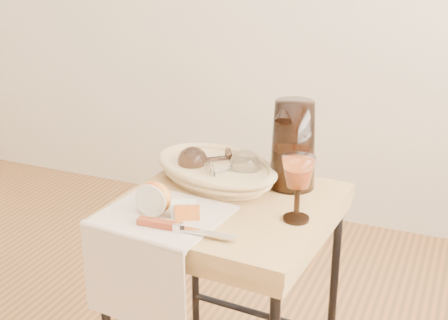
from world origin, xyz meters
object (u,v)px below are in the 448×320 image
at_px(tea_towel, 163,215).
at_px(bread_basket, 216,172).
at_px(side_table, 227,311).
at_px(pitcher, 293,145).
at_px(wine_goblet, 298,189).
at_px(table_knife, 182,227).
at_px(goblet_lying_b, 230,167).
at_px(goblet_lying_a, 208,159).
at_px(apple_half, 155,197).

height_order(tea_towel, bread_basket, bread_basket).
relative_size(side_table, bread_basket, 1.94).
bearing_deg(pitcher, wine_goblet, -86.22).
bearing_deg(table_knife, goblet_lying_b, 87.65).
relative_size(goblet_lying_a, wine_goblet, 0.83).
xyz_separation_m(goblet_lying_b, pitcher, (0.15, 0.07, 0.06)).
distance_m(goblet_lying_b, table_knife, 0.30).
bearing_deg(pitcher, apple_half, -146.31).
bearing_deg(apple_half, bread_basket, 79.04).
xyz_separation_m(goblet_lying_a, apple_half, (-0.02, -0.27, -0.01)).
relative_size(tea_towel, wine_goblet, 1.75).
xyz_separation_m(side_table, wine_goblet, (0.19, -0.03, 0.42)).
bearing_deg(wine_goblet, side_table, 170.05).
xyz_separation_m(goblet_lying_a, wine_goblet, (0.31, -0.16, 0.03)).
distance_m(tea_towel, wine_goblet, 0.33).
distance_m(goblet_lying_b, apple_half, 0.25).
distance_m(goblet_lying_a, table_knife, 0.34).
height_order(wine_goblet, table_knife, wine_goblet).
bearing_deg(side_table, tea_towel, -127.38).
bearing_deg(table_knife, wine_goblet, 34.42).
bearing_deg(goblet_lying_b, goblet_lying_a, 107.52).
distance_m(side_table, pitcher, 0.49).
xyz_separation_m(tea_towel, wine_goblet, (0.30, 0.11, 0.08)).
bearing_deg(bread_basket, table_knife, -57.29).
relative_size(side_table, goblet_lying_b, 4.74).
relative_size(bread_basket, pitcher, 1.24).
height_order(goblet_lying_b, table_knife, goblet_lying_b).
xyz_separation_m(side_table, tea_towel, (-0.11, -0.14, 0.34)).
distance_m(tea_towel, pitcher, 0.40).
relative_size(goblet_lying_a, apple_half, 1.53).
distance_m(bread_basket, wine_goblet, 0.32).
bearing_deg(side_table, wine_goblet, -9.95).
relative_size(wine_goblet, apple_half, 1.85).
bearing_deg(pitcher, side_table, -143.96).
height_order(goblet_lying_b, wine_goblet, wine_goblet).
relative_size(bread_basket, goblet_lying_a, 2.53).
height_order(pitcher, wine_goblet, pitcher).
relative_size(goblet_lying_b, pitcher, 0.51).
bearing_deg(goblet_lying_b, tea_towel, -157.37).
bearing_deg(goblet_lying_a, pitcher, 146.49).
height_order(bread_basket, goblet_lying_b, goblet_lying_b).
relative_size(goblet_lying_b, apple_half, 1.59).
bearing_deg(tea_towel, goblet_lying_b, 77.08).
bearing_deg(table_knife, goblet_lying_a, 101.41).
bearing_deg(goblet_lying_a, bread_basket, 112.19).
bearing_deg(tea_towel, apple_half, -173.17).
relative_size(side_table, goblet_lying_a, 4.90).
relative_size(pitcher, table_knife, 1.18).
xyz_separation_m(goblet_lying_a, pitcher, (0.23, 0.03, 0.07)).
distance_m(tea_towel, apple_half, 0.05).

